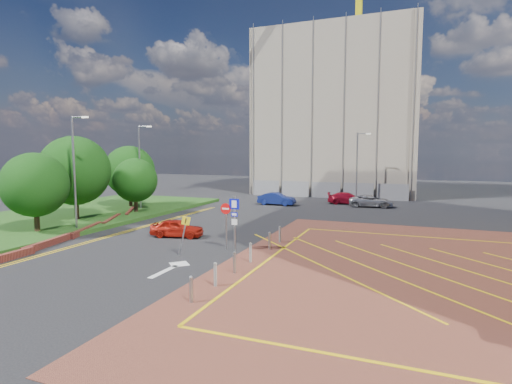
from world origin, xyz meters
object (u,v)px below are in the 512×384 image
Objects in this scene: tree_c at (135,180)px; tree_d at (130,171)px; lamp_left_near at (75,167)px; warning_sign at (184,231)px; sign_cluster at (231,217)px; car_red_left at (177,228)px; lamp_left_far at (140,163)px; tree_a at (35,185)px; car_blue_back at (277,199)px; car_silver_back at (371,201)px; lamp_back at (358,164)px; tree_b at (75,171)px; car_red_back at (348,198)px.

tree_d is at bearing 135.00° from tree_c.
lamp_left_near reaches higher than warning_sign.
sign_cluster is 5.60m from car_red_left.
warning_sign is (12.87, -13.19, -3.23)m from lamp_left_far.
tree_a is 13.24m from tree_d.
car_blue_back is at bearing 40.42° from lamp_left_far.
warning_sign is 22.50m from car_blue_back.
tree_a is 1.20× the size of car_silver_back.
lamp_back is 1.96× the size of car_blue_back.
lamp_left_near reaches higher than tree_a.
tree_b is 1.89× the size of car_red_left.
tree_c is (0.50, 10.00, -0.31)m from tree_a.
sign_cluster is at bearing -33.16° from tree_c.
tree_d is 25.07m from car_silver_back.
lamp_left_near is at bearing 86.88° from car_red_left.
lamp_left_near reaches higher than car_red_left.
warning_sign is 0.51× the size of car_red_back.
lamp_left_far is 24.46m from lamp_back.
tree_a is at bearing -73.30° from tree_b.
sign_cluster is 23.10m from car_silver_back.
warning_sign reaches higher than car_red_left.
car_blue_back is (10.38, 21.20, -2.83)m from tree_a.
lamp_left_near reaches higher than tree_c.
tree_c is 0.61× the size of lamp_back.
tree_c is 22.71m from car_red_back.
tree_d is at bearing -143.91° from lamp_back.
lamp_back reaches higher than sign_cluster.
sign_cluster is 0.90× the size of car_red_left.
lamp_left_near is at bearing 135.03° from car_silver_back.
sign_cluster is at bearing -123.73° from car_red_left.
tree_a reaches higher than warning_sign.
warning_sign is 0.63× the size of car_red_left.
lamp_left_near reaches higher than tree_d.
lamp_back is (16.50, 26.00, -0.30)m from lamp_left_near.
car_red_left is 0.79× the size of car_silver_back.
warning_sign reaches higher than car_blue_back.
car_red_back is at bearing 54.90° from tree_a.
tree_b is 16.46m from sign_cluster.
sign_cluster is (15.80, -4.02, -2.28)m from tree_b.
tree_c reaches higher than warning_sign.
lamp_left_near is 2.24× the size of car_red_left.
car_red_back is (19.97, 11.87, -3.23)m from tree_d.
lamp_left_near is at bearing -69.65° from tree_d.
car_red_back is (5.03, 26.05, -0.79)m from warning_sign.
sign_cluster is 2.90m from warning_sign.
car_red_left is 23.28m from car_red_back.
lamp_back is at bearing 40.86° from lamp_left_far.
tree_b is at bearing 68.79° from car_red_left.
tree_c is 1.53× the size of sign_cluster.
car_red_back is at bearing 79.08° from warning_sign.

